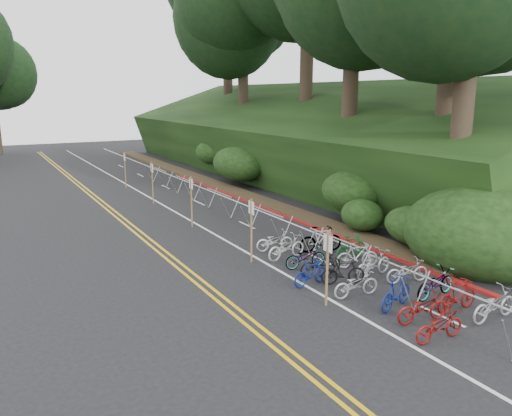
# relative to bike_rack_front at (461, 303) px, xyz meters

# --- Properties ---
(ground) EXTENTS (120.00, 120.00, 0.00)m
(ground) POSITION_rel_bike_rack_front_xyz_m (-2.53, 3.00, -0.93)
(ground) COLOR black
(ground) RESTS_ON ground
(road_markings) EXTENTS (7.47, 80.00, 0.01)m
(road_markings) POSITION_rel_bike_rack_front_xyz_m (-1.90, 13.10, -0.92)
(road_markings) COLOR gold
(road_markings) RESTS_ON ground
(red_curb) EXTENTS (0.25, 28.00, 0.10)m
(red_curb) POSITION_rel_bike_rack_front_xyz_m (3.17, 15.00, -0.88)
(red_curb) COLOR maroon
(red_curb) RESTS_ON ground
(embankment) EXTENTS (14.30, 48.14, 9.11)m
(embankment) POSITION_rel_bike_rack_front_xyz_m (10.43, 22.04, 1.64)
(embankment) COLOR black
(embankment) RESTS_ON ground
(bike_rack_front) EXTENTS (1.18, 3.36, 1.26)m
(bike_rack_front) POSITION_rel_bike_rack_front_xyz_m (0.00, 0.00, 0.00)
(bike_rack_front) COLOR #969798
(bike_rack_front) RESTS_ON ground
(bike_racks_rest) EXTENTS (1.14, 23.00, 1.17)m
(bike_racks_rest) POSITION_rel_bike_rack_front_xyz_m (0.47, 16.00, -0.07)
(bike_racks_rest) COLOR #969798
(bike_racks_rest) RESTS_ON ground
(signpost_near) EXTENTS (0.08, 0.40, 2.33)m
(signpost_near) POSITION_rel_bike_rack_front_xyz_m (-1.92, 3.29, 0.41)
(signpost_near) COLOR brown
(signpost_near) RESTS_ON ground
(signposts_rest) EXTENTS (0.08, 18.40, 2.50)m
(signposts_rest) POSITION_rel_bike_rack_front_xyz_m (-1.93, 17.00, 0.50)
(signposts_rest) COLOR brown
(signposts_rest) RESTS_ON ground
(bike_front) EXTENTS (0.60, 1.52, 0.89)m
(bike_front) POSITION_rel_bike_rack_front_xyz_m (-1.35, 4.89, -0.48)
(bike_front) COLOR navy
(bike_front) RESTS_ON ground
(bike_valet) EXTENTS (3.17, 10.42, 1.08)m
(bike_valet) POSITION_rel_bike_rack_front_xyz_m (0.46, 4.14, -0.46)
(bike_valet) COLOR maroon
(bike_valet) RESTS_ON ground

